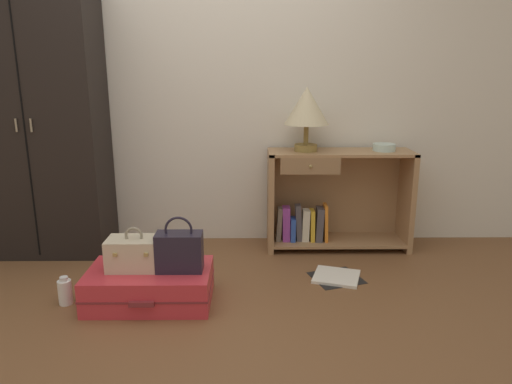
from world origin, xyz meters
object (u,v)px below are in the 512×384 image
(table_lamp, at_px, (307,108))
(handbag, at_px, (179,251))
(wardrobe, at_px, (39,121))
(suitcase_large, at_px, (150,286))
(bookshelf, at_px, (332,201))
(train_case, at_px, (135,253))
(bottle, at_px, (65,291))
(bowl, at_px, (384,147))
(open_book_on_floor, at_px, (336,277))

(table_lamp, height_order, handbag, table_lamp)
(wardrobe, xyz_separation_m, suitcase_large, (0.93, -0.86, -0.88))
(bookshelf, xyz_separation_m, train_case, (-1.31, -0.90, -0.07))
(table_lamp, xyz_separation_m, bottle, (-1.51, -0.92, -1.00))
(table_lamp, distance_m, bottle, 2.03)
(wardrobe, xyz_separation_m, bowl, (2.53, 0.05, -0.20))
(wardrobe, relative_size, bookshelf, 1.82)
(bottle, bearing_deg, handbag, 0.77)
(table_lamp, height_order, open_book_on_floor, table_lamp)
(bookshelf, relative_size, bowl, 6.45)
(wardrobe, bearing_deg, open_book_on_floor, -14.26)
(table_lamp, bearing_deg, suitcase_large, -138.36)
(suitcase_large, relative_size, train_case, 2.29)
(suitcase_large, relative_size, bottle, 4.25)
(bowl, bearing_deg, bookshelf, 177.98)
(train_case, bearing_deg, bottle, -175.02)
(train_case, height_order, open_book_on_floor, train_case)
(handbag, bearing_deg, wardrobe, 142.10)
(wardrobe, height_order, bottle, wardrobe)
(table_lamp, distance_m, bowl, 0.66)
(open_book_on_floor, bearing_deg, train_case, -166.27)
(wardrobe, xyz_separation_m, open_book_on_floor, (2.10, -0.53, -0.98))
(bookshelf, xyz_separation_m, handbag, (-1.04, -0.93, -0.04))
(table_lamp, xyz_separation_m, handbag, (-0.83, -0.91, -0.75))
(bowl, height_order, train_case, bowl)
(bottle, distance_m, open_book_on_floor, 1.71)
(table_lamp, relative_size, train_case, 1.47)
(bowl, xyz_separation_m, suitcase_large, (-1.60, -0.91, -0.68))
(suitcase_large, distance_m, open_book_on_floor, 1.22)
(bottle, bearing_deg, suitcase_large, 2.40)
(bottle, bearing_deg, bookshelf, 28.58)
(handbag, bearing_deg, bowl, 32.99)
(handbag, bearing_deg, bottle, -179.23)
(table_lamp, xyz_separation_m, suitcase_large, (-1.01, -0.90, -0.98))
(bookshelf, bearing_deg, train_case, -145.33)
(handbag, distance_m, bottle, 0.73)
(suitcase_large, xyz_separation_m, handbag, (0.19, -0.01, 0.22))
(suitcase_large, height_order, handbag, handbag)
(handbag, xyz_separation_m, bottle, (-0.69, -0.01, -0.25))
(table_lamp, distance_m, handbag, 1.44)
(table_lamp, relative_size, handbag, 1.43)
(table_lamp, bearing_deg, handbag, -132.19)
(open_book_on_floor, bearing_deg, bookshelf, 85.00)
(bookshelf, xyz_separation_m, bottle, (-1.73, -0.94, -0.29))
(wardrobe, xyz_separation_m, bottle, (0.43, -0.88, -0.91))
(wardrobe, xyz_separation_m, bookshelf, (2.15, 0.06, -0.62))
(suitcase_large, bearing_deg, open_book_on_floor, 15.34)
(bookshelf, height_order, open_book_on_floor, bookshelf)
(train_case, height_order, bottle, train_case)
(bookshelf, distance_m, bottle, 1.99)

